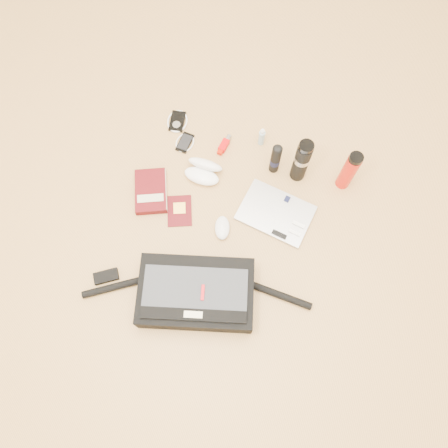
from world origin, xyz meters
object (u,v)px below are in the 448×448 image
(messenger_bag, at_px, (196,293))
(book, at_px, (151,191))
(thermos_black, at_px, (302,161))
(thermos_red, at_px, (349,171))
(laptop, at_px, (276,213))

(messenger_bag, xyz_separation_m, book, (-0.33, 0.37, -0.04))
(messenger_bag, height_order, thermos_black, thermos_black)
(messenger_bag, bearing_deg, thermos_red, 41.48)
(messenger_bag, relative_size, laptop, 2.71)
(messenger_bag, height_order, laptop, messenger_bag)
(messenger_bag, distance_m, book, 0.50)
(laptop, distance_m, thermos_red, 0.35)
(messenger_bag, distance_m, thermos_black, 0.69)
(laptop, height_order, thermos_black, thermos_black)
(book, bearing_deg, thermos_red, -1.29)
(thermos_red, bearing_deg, thermos_black, -173.89)
(laptop, xyz_separation_m, thermos_red, (0.24, 0.23, 0.10))
(thermos_black, bearing_deg, thermos_red, 6.11)
(book, distance_m, thermos_black, 0.65)
(thermos_black, height_order, thermos_red, thermos_black)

